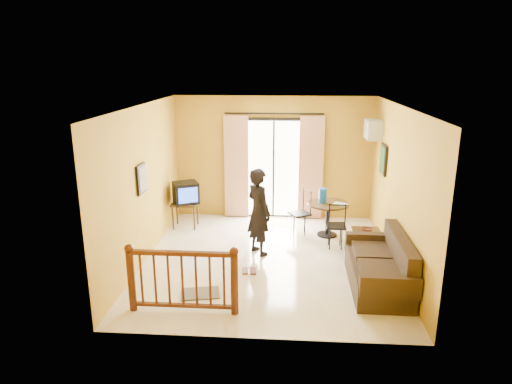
# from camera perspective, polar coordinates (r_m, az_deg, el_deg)

# --- Properties ---
(ground) EXTENTS (5.00, 5.00, 0.00)m
(ground) POSITION_cam_1_polar(r_m,az_deg,el_deg) (8.50, 1.55, -8.47)
(ground) COLOR beige
(ground) RESTS_ON ground
(room_shell) EXTENTS (5.00, 5.00, 5.00)m
(room_shell) POSITION_cam_1_polar(r_m,az_deg,el_deg) (7.95, 1.64, 2.79)
(room_shell) COLOR white
(room_shell) RESTS_ON ground
(balcony_door) EXTENTS (2.25, 0.14, 2.46)m
(balcony_door) POSITION_cam_1_polar(r_m,az_deg,el_deg) (10.43, 2.20, 3.05)
(balcony_door) COLOR black
(balcony_door) RESTS_ON ground
(tv_table) EXTENTS (0.56, 0.47, 0.56)m
(tv_table) POSITION_cam_1_polar(r_m,az_deg,el_deg) (10.08, -8.86, -1.74)
(tv_table) COLOR black
(tv_table) RESTS_ON ground
(television) EXTENTS (0.66, 0.63, 0.46)m
(television) POSITION_cam_1_polar(r_m,az_deg,el_deg) (9.98, -8.76, -0.07)
(television) COLOR black
(television) RESTS_ON tv_table
(picture_left) EXTENTS (0.05, 0.42, 0.52)m
(picture_left) POSITION_cam_1_polar(r_m,az_deg,el_deg) (8.19, -14.12, 1.60)
(picture_left) COLOR black
(picture_left) RESTS_ON room_shell
(dining_table) EXTENTS (0.85, 0.85, 0.71)m
(dining_table) POSITION_cam_1_polar(r_m,az_deg,el_deg) (9.57, 8.99, -2.22)
(dining_table) COLOR black
(dining_table) RESTS_ON ground
(water_jug) EXTENTS (0.16, 0.16, 0.30)m
(water_jug) POSITION_cam_1_polar(r_m,az_deg,el_deg) (9.48, 8.34, -0.45)
(water_jug) COLOR blue
(water_jug) RESTS_ON dining_table
(serving_tray) EXTENTS (0.33, 0.28, 0.02)m
(serving_tray) POSITION_cam_1_polar(r_m,az_deg,el_deg) (9.45, 10.51, -1.50)
(serving_tray) COLOR beige
(serving_tray) RESTS_ON dining_table
(dining_chairs) EXTENTS (1.15, 1.17, 0.95)m
(dining_chairs) POSITION_cam_1_polar(r_m,az_deg,el_deg) (9.46, 7.53, -6.00)
(dining_chairs) COLOR black
(dining_chairs) RESTS_ON ground
(air_conditioner) EXTENTS (0.31, 0.60, 0.40)m
(air_conditioner) POSITION_cam_1_polar(r_m,az_deg,el_deg) (9.94, 14.42, 7.57)
(air_conditioner) COLOR silver
(air_conditioner) RESTS_ON room_shell
(botanical_print) EXTENTS (0.05, 0.50, 0.60)m
(botanical_print) POSITION_cam_1_polar(r_m,az_deg,el_deg) (9.42, 15.63, 3.95)
(botanical_print) COLOR black
(botanical_print) RESTS_ON room_shell
(coffee_table) EXTENTS (0.52, 0.94, 0.42)m
(coffee_table) POSITION_cam_1_polar(r_m,az_deg,el_deg) (8.81, 13.84, -6.06)
(coffee_table) COLOR black
(coffee_table) RESTS_ON ground
(bowl) EXTENTS (0.21, 0.21, 0.06)m
(bowl) POSITION_cam_1_polar(r_m,az_deg,el_deg) (8.92, 13.72, -4.63)
(bowl) COLOR #50291B
(bowl) RESTS_ON coffee_table
(sofa) EXTENTS (0.88, 1.85, 0.88)m
(sofa) POSITION_cam_1_polar(r_m,az_deg,el_deg) (7.66, 15.45, -9.22)
(sofa) COLOR black
(sofa) RESTS_ON ground
(standing_person) EXTENTS (0.69, 0.72, 1.66)m
(standing_person) POSITION_cam_1_polar(r_m,az_deg,el_deg) (8.50, 0.33, -2.46)
(standing_person) COLOR black
(standing_person) RESTS_ON ground
(stair_balustrade) EXTENTS (1.63, 0.13, 1.04)m
(stair_balustrade) POSITION_cam_1_polar(r_m,az_deg,el_deg) (6.70, -9.21, -10.38)
(stair_balustrade) COLOR #471E0F
(stair_balustrade) RESTS_ON ground
(doormat) EXTENTS (0.67, 0.51, 0.02)m
(doormat) POSITION_cam_1_polar(r_m,az_deg,el_deg) (7.39, -6.98, -12.45)
(doormat) COLOR #585446
(doormat) RESTS_ON ground
(sandals) EXTENTS (0.27, 0.26, 0.03)m
(sandals) POSITION_cam_1_polar(r_m,az_deg,el_deg) (8.04, -0.88, -9.83)
(sandals) COLOR #50291B
(sandals) RESTS_ON ground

